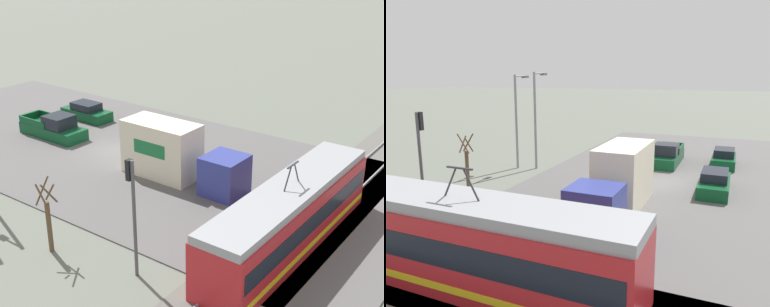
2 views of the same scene
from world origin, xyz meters
TOP-DOWN VIEW (x-y plane):
  - ground_plane at (0.00, 0.00)m, footprint 320.00×320.00m
  - road_surface at (0.00, 0.00)m, footprint 18.58×42.69m
  - light_rail_tram at (4.29, 15.98)m, footprint 13.25×2.74m
  - box_truck at (1.39, 6.67)m, footprint 2.45×8.45m
  - pickup_truck at (0.84, -5.70)m, footprint 2.08×5.65m
  - sedan_car_0 at (-3.65, -6.90)m, footprint 1.83×4.48m
  - sedan_car_1 at (-3.37, 0.90)m, footprint 1.86×4.79m
  - traffic_light_pole at (10.66, 11.56)m, footprint 0.28×0.47m
  - street_tree at (11.64, 6.89)m, footprint 0.92×0.77m
  - street_lamp_near_crossing at (10.45, -0.33)m, footprint 0.36×1.95m
  - street_lamp_mid_block at (11.93, 0.11)m, footprint 0.36×1.95m

SIDE VIEW (x-z plane):
  - ground_plane at x=0.00m, z-range 0.00..0.00m
  - road_surface at x=0.00m, z-range 0.00..0.08m
  - sedan_car_1 at x=-3.37m, z-range -0.04..1.36m
  - sedan_car_0 at x=-3.65m, z-range -0.05..1.39m
  - pickup_truck at x=0.84m, z-range -0.15..1.68m
  - light_rail_tram at x=4.29m, z-range -0.53..3.82m
  - box_truck at x=1.39m, z-range -0.06..3.49m
  - street_tree at x=11.64m, z-range -0.18..3.67m
  - traffic_light_pole at x=10.66m, z-range 0.81..6.50m
  - street_lamp_mid_block at x=11.93m, z-range 0.62..8.16m
  - street_lamp_near_crossing at x=10.45m, z-range 0.62..8.37m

